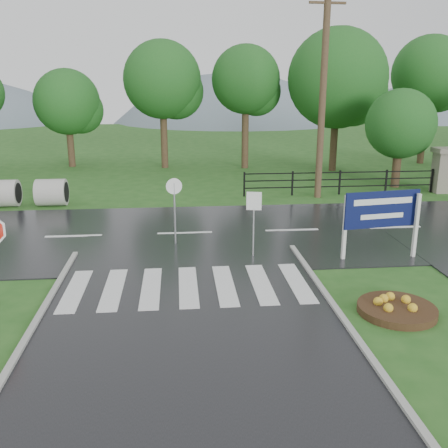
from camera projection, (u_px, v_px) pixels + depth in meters
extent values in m
plane|color=#26571D|center=(195.00, 401.00, 8.75)|extent=(120.00, 120.00, 0.00)
cube|color=black|center=(185.00, 234.00, 18.32)|extent=(90.00, 8.00, 0.04)
cube|color=silver|center=(75.00, 290.00, 13.24)|extent=(0.50, 2.80, 0.02)
cube|color=silver|center=(113.00, 289.00, 13.33)|extent=(0.50, 2.80, 0.02)
cube|color=silver|center=(151.00, 287.00, 13.42)|extent=(0.50, 2.80, 0.02)
cube|color=silver|center=(188.00, 286.00, 13.51)|extent=(0.50, 2.80, 0.02)
cube|color=silver|center=(225.00, 285.00, 13.60)|extent=(0.50, 2.80, 0.02)
cube|color=silver|center=(261.00, 283.00, 13.69)|extent=(0.50, 2.80, 0.02)
cube|color=silver|center=(297.00, 282.00, 13.78)|extent=(0.50, 2.80, 0.02)
cube|color=gray|center=(442.00, 173.00, 24.95)|extent=(0.80, 0.80, 2.00)
cube|color=#6B6659|center=(445.00, 150.00, 24.65)|extent=(1.00, 1.00, 0.24)
cube|color=black|center=(339.00, 186.00, 24.65)|extent=(9.50, 0.05, 0.05)
cube|color=black|center=(340.00, 179.00, 24.55)|extent=(9.50, 0.05, 0.05)
cube|color=black|center=(340.00, 172.00, 24.45)|extent=(9.50, 0.05, 0.05)
cube|color=black|center=(244.00, 184.00, 24.16)|extent=(0.08, 0.08, 1.20)
cube|color=black|center=(432.00, 181.00, 25.02)|extent=(0.08, 0.08, 1.20)
sphere|color=slate|center=(233.00, 235.00, 76.44)|extent=(48.00, 48.00, 48.00)
sphere|color=slate|center=(411.00, 204.00, 77.77)|extent=(36.00, 36.00, 36.00)
cylinder|color=#9E9B93|center=(3.00, 193.00, 22.22)|extent=(1.30, 1.20, 1.20)
cylinder|color=#9E9B93|center=(52.00, 192.00, 22.41)|extent=(1.30, 1.20, 1.20)
cube|color=silver|center=(345.00, 228.00, 15.39)|extent=(0.12, 0.12, 2.08)
cube|color=silver|center=(416.00, 226.00, 15.60)|extent=(0.12, 0.12, 2.08)
cube|color=#0A1144|center=(382.00, 209.00, 15.34)|extent=(2.48, 0.43, 1.15)
cube|color=white|center=(383.00, 201.00, 15.23)|extent=(1.96, 0.30, 0.19)
cube|color=white|center=(382.00, 216.00, 15.36)|extent=(1.44, 0.23, 0.16)
cylinder|color=#332111|center=(397.00, 310.00, 12.05)|extent=(1.88, 1.88, 0.19)
cube|color=#939399|center=(253.00, 227.00, 15.70)|extent=(0.04, 0.04, 1.99)
cube|color=white|center=(254.00, 201.00, 15.45)|extent=(0.47, 0.12, 0.58)
cylinder|color=#939399|center=(175.00, 214.00, 16.82)|extent=(0.06, 0.06, 2.16)
cylinder|color=white|center=(174.00, 186.00, 16.53)|extent=(0.54, 0.11, 0.54)
cylinder|color=#473523|center=(323.00, 97.00, 22.87)|extent=(0.31, 0.31, 9.44)
cube|color=brown|center=(328.00, 3.00, 21.77)|extent=(1.68, 0.19, 0.10)
cylinder|color=#3D2B1C|center=(397.00, 161.00, 26.13)|extent=(0.43, 0.43, 2.76)
sphere|color=#18501B|center=(401.00, 124.00, 25.60)|extent=(3.56, 3.56, 3.56)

